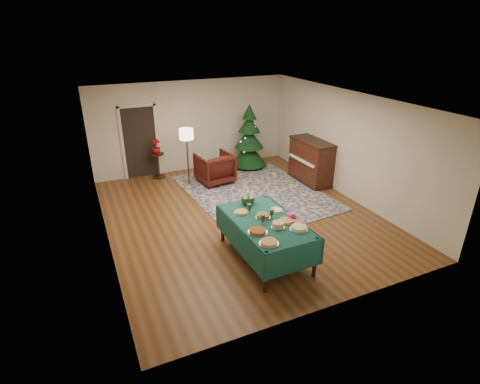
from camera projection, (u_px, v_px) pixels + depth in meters
name	position (u px, v px, depth m)	size (l,w,h in m)	color
room_shell	(240.00, 161.00, 8.39)	(7.00, 7.00, 7.00)	#593319
doorway	(140.00, 141.00, 10.79)	(1.08, 0.04, 2.16)	black
rug	(254.00, 192.00, 10.12)	(3.20, 4.20, 0.02)	#151C50
buffet_table	(266.00, 228.00, 7.06)	(1.24, 2.07, 0.80)	black
platter_0	(269.00, 242.00, 6.26)	(0.33, 0.33, 0.05)	silver
platter_1	(299.00, 228.00, 6.69)	(0.32, 0.32, 0.07)	silver
platter_2	(258.00, 231.00, 6.60)	(0.35, 0.35, 0.06)	silver
platter_3	(278.00, 225.00, 6.75)	(0.25, 0.25, 0.11)	silver
platter_4	(286.00, 221.00, 6.95)	(0.30, 0.30, 0.04)	silver
platter_5	(263.00, 216.00, 7.10)	(0.28, 0.28, 0.08)	silver
platter_6	(276.00, 210.00, 7.35)	(0.27, 0.27, 0.04)	silver
platter_7	(241.00, 212.00, 7.28)	(0.29, 0.29, 0.04)	silver
goblet_0	(249.00, 208.00, 7.27)	(0.08, 0.08, 0.19)	#2D471E
goblet_1	(272.00, 213.00, 7.06)	(0.08, 0.08, 0.19)	#2D471E
goblet_2	(263.00, 219.00, 6.87)	(0.08, 0.08, 0.19)	#2D471E
napkin_stack	(297.00, 222.00, 6.92)	(0.16, 0.16, 0.04)	#EF4261
gift_box	(291.00, 216.00, 7.07)	(0.13, 0.13, 0.11)	#DF3E8D
centerpiece	(248.00, 198.00, 7.61)	(0.29, 0.29, 0.33)	#1E4C1E
armchair	(215.00, 167.00, 10.59)	(0.92, 0.86, 0.95)	#3E130D
floor_lamp	(186.00, 137.00, 10.15)	(0.39, 0.39, 1.59)	#A57F3F
side_table	(158.00, 166.00, 10.98)	(0.41, 0.41, 0.74)	black
potted_plant	(156.00, 150.00, 10.78)	(0.23, 0.42, 0.23)	#A10B11
christmas_tree	(249.00, 139.00, 11.59)	(1.45, 1.45, 2.00)	black
piano	(311.00, 162.00, 10.59)	(0.70, 1.43, 1.23)	black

